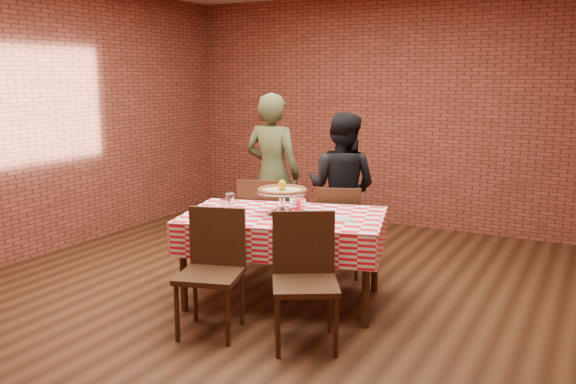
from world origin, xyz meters
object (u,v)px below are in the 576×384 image
at_px(table, 284,258).
at_px(chair_near_right, 305,283).
at_px(chair_far_right, 338,230).
at_px(diner_olive, 272,174).
at_px(pizza, 282,191).
at_px(water_glass_left, 225,207).
at_px(chair_far_left, 266,224).
at_px(condiment_caddy, 298,199).
at_px(pizza_stand, 282,203).
at_px(water_glass_right, 230,201).
at_px(chair_near_left, 210,274).
at_px(diner_black, 342,188).

distance_m(table, chair_near_right, 0.89).
relative_size(chair_far_right, diner_olive, 0.51).
relative_size(pizza, water_glass_left, 3.15).
distance_m(pizza, chair_far_right, 1.02).
height_order(table, chair_near_right, chair_near_right).
height_order(table, chair_far_left, chair_far_left).
bearing_deg(chair_far_right, condiment_caddy, 52.49).
height_order(pizza, condiment_caddy, pizza).
height_order(water_glass_left, condiment_caddy, condiment_caddy).
bearing_deg(water_glass_left, pizza_stand, 30.18).
xyz_separation_m(pizza, water_glass_right, (-0.51, -0.02, -0.13)).
bearing_deg(chair_near_left, pizza_stand, 62.84).
xyz_separation_m(pizza_stand, water_glass_left, (-0.41, -0.24, -0.03)).
distance_m(pizza_stand, chair_near_left, 0.94).
bearing_deg(diner_black, water_glass_right, 68.83).
bearing_deg(condiment_caddy, pizza_stand, -81.42).
xyz_separation_m(condiment_caddy, chair_far_right, (0.14, 0.58, -0.39)).
xyz_separation_m(water_glass_left, chair_near_right, (0.97, -0.45, -0.36)).
relative_size(table, water_glass_left, 12.46).
distance_m(water_glass_left, chair_near_left, 0.75).
height_order(table, chair_near_left, chair_near_left).
height_order(water_glass_right, chair_near_left, chair_near_left).
bearing_deg(water_glass_right, chair_far_left, 92.05).
bearing_deg(pizza, diner_olive, 122.87).
xyz_separation_m(table, water_glass_right, (-0.52, -0.02, 0.45)).
distance_m(table, chair_near_left, 0.86).
height_order(water_glass_left, chair_far_left, chair_far_left).
relative_size(water_glass_left, chair_near_right, 0.14).
bearing_deg(pizza_stand, chair_far_left, 129.85).
xyz_separation_m(water_glass_right, chair_far_right, (0.65, 0.88, -0.38)).
height_order(water_glass_left, diner_black, diner_black).
bearing_deg(water_glass_left, diner_black, 75.51).
bearing_deg(diner_olive, pizza, 120.74).
relative_size(chair_far_right, diner_black, 0.57).
height_order(pizza, diner_olive, diner_olive).
distance_m(pizza_stand, water_glass_right, 0.51).
height_order(chair_far_left, chair_far_right, chair_far_left).
xyz_separation_m(table, condiment_caddy, (-0.01, 0.28, 0.46)).
xyz_separation_m(pizza, chair_far_right, (0.14, 0.86, -0.52)).
bearing_deg(water_glass_left, table, 30.50).
height_order(table, water_glass_right, water_glass_right).
bearing_deg(water_glass_right, diner_olive, 102.97).
height_order(water_glass_right, condiment_caddy, condiment_caddy).
bearing_deg(water_glass_right, diner_black, 69.24).
bearing_deg(chair_near_left, chair_near_right, -5.18).
height_order(condiment_caddy, chair_near_right, chair_near_right).
bearing_deg(pizza, diner_black, 90.65).
height_order(chair_near_right, diner_olive, diner_olive).
xyz_separation_m(water_glass_right, chair_far_left, (-0.02, 0.65, -0.35)).
bearing_deg(condiment_caddy, pizza, -81.42).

